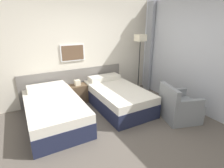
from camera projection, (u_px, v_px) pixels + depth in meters
ground_plane at (119, 130)px, 3.56m from camera, size 16.00×16.00×0.00m
wall_headboard at (82, 53)px, 4.75m from camera, size 10.00×0.10×2.70m
wall_window at (204, 57)px, 3.95m from camera, size 0.21×4.44×2.70m
bed_near_door at (54, 111)px, 3.76m from camera, size 1.11×1.95×0.65m
bed_near_window at (117, 97)px, 4.48m from camera, size 1.11×1.95×0.65m
nightstand at (78, 93)px, 4.74m from camera, size 0.46×0.34×0.63m
floor_lamp at (140, 44)px, 5.00m from camera, size 0.26×0.26×1.76m
armchair at (179, 108)px, 3.89m from camera, size 0.90×0.90×0.80m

